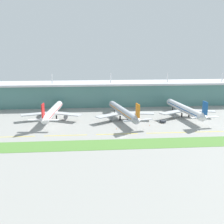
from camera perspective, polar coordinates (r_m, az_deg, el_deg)
The scene contains 15 objects.
ground_plane at distance 181.41m, azimuth 2.18°, elevation -5.09°, with size 600.00×600.00×0.00m, color gray.
terminal_building at distance 277.90m, azimuth -0.36°, elevation 3.87°, with size 288.00×34.00×31.71m.
airliner_near at distance 227.16m, azimuth -12.10°, elevation 0.10°, with size 48.61×68.19×18.90m.
airliner_middle at distance 221.56m, azimuth 2.34°, elevation 0.06°, with size 47.76×69.49×18.90m.
airliner_far at distance 238.28m, azimuth 14.73°, elevation 0.57°, with size 48.46×71.48×18.90m.
taxiway_stripe_west at distance 192.18m, azimuth -19.63°, elevation -4.81°, with size 28.00×0.70×0.04m, color yellow.
taxiway_stripe_mid_west at distance 186.31m, azimuth -9.45°, elevation -4.76°, with size 28.00×0.70×0.04m, color yellow.
taxiway_stripe_centre at distance 186.55m, azimuth 1.05°, elevation -4.55°, with size 28.00×0.70×0.04m, color yellow.
taxiway_stripe_mid_east at distance 192.88m, azimuth 11.18°, elevation -4.21°, with size 28.00×0.70×0.04m, color yellow.
taxiway_stripe_east at distance 204.74m, azimuth 20.39°, elevation -3.78°, with size 28.00×0.70×0.04m, color yellow.
grass_verge at distance 168.27m, azimuth 2.77°, elevation -6.58°, with size 300.00×18.00×0.10m, color #518438.
pushback_tug at distance 217.04m, azimuth 10.39°, elevation -1.89°, with size 4.44×4.99×1.85m.
safety_cone_left_wingtip at distance 208.12m, azimuth 7.73°, elevation -2.67°, with size 0.56×0.56×0.70m, color orange.
safety_cone_nose_front at distance 197.63m, azimuth 0.93°, elevation -3.42°, with size 0.56×0.56×0.70m, color orange.
safety_cone_right_wingtip at distance 201.52m, azimuth 1.69°, elevation -3.09°, with size 0.56×0.56×0.70m, color orange.
Camera 1 is at (-21.32, -170.77, 57.40)m, focal length 44.55 mm.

